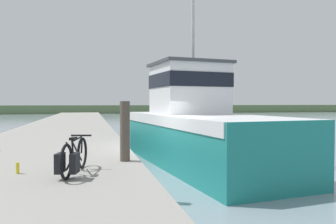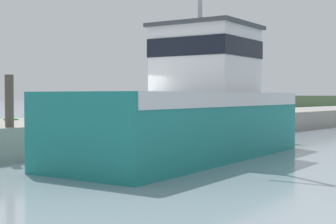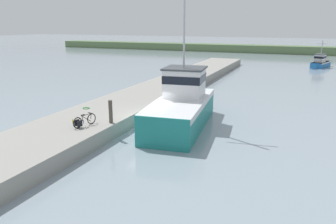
% 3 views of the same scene
% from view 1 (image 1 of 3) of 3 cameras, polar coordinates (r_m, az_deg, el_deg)
% --- Properties ---
extents(ground_plane, '(320.00, 320.00, 0.00)m').
position_cam_1_polar(ground_plane, '(10.94, -0.70, -11.19)').
color(ground_plane, '#84939E').
extents(dock_pier, '(5.36, 80.00, 0.98)m').
position_cam_1_polar(dock_pier, '(10.69, -21.34, -8.91)').
color(dock_pier, gray).
rests_on(dock_pier, ground_plane).
extents(far_shoreline, '(180.00, 5.00, 1.87)m').
position_cam_1_polar(far_shoreline, '(83.41, 9.42, 0.57)').
color(far_shoreline, '#567047').
rests_on(far_shoreline, ground_plane).
extents(fishing_boat_main, '(4.47, 11.34, 11.31)m').
position_cam_1_polar(fishing_boat_main, '(13.17, 4.73, -2.42)').
color(fishing_boat_main, teal).
rests_on(fishing_boat_main, ground_plane).
extents(boat_red_outer, '(3.31, 6.33, 4.46)m').
position_cam_1_polar(boat_red_outer, '(53.46, 2.08, -0.08)').
color(boat_red_outer, '#236BB2').
rests_on(boat_red_outer, ground_plane).
extents(bicycle_touring, '(0.68, 1.74, 0.75)m').
position_cam_1_polar(bicycle_touring, '(6.82, -16.28, -7.71)').
color(bicycle_touring, black).
rests_on(bicycle_touring, dock_pier).
extents(mooring_post, '(0.24, 0.24, 1.48)m').
position_cam_1_polar(mooring_post, '(8.16, -7.51, -3.32)').
color(mooring_post, '#51473D').
rests_on(mooring_post, dock_pier).
extents(water_bottle_on_curb, '(0.07, 0.07, 0.23)m').
position_cam_1_polar(water_bottle_on_curb, '(7.41, -24.73, -8.85)').
color(water_bottle_on_curb, yellow).
rests_on(water_bottle_on_curb, dock_pier).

